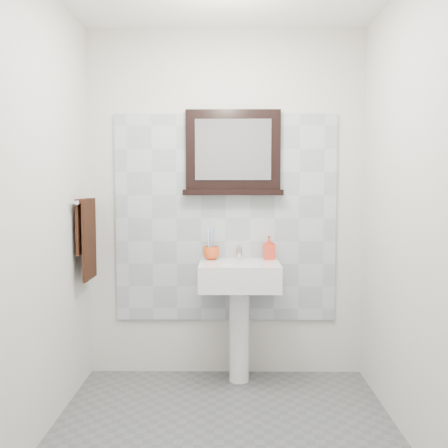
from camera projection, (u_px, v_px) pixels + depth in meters
The scene contains 13 objects.
floor at pixel (224, 445), 2.81m from camera, with size 2.00×2.20×0.01m, color #555759.
back_wall at pixel (226, 204), 3.81m from camera, with size 2.00×0.01×2.50m, color silver.
front_wall at pixel (220, 234), 1.62m from camera, with size 2.00×0.01×2.50m, color silver.
left_wall at pixel (32, 213), 2.73m from camera, with size 0.01×2.20×2.50m, color silver.
right_wall at pixel (417, 213), 2.70m from camera, with size 0.01×2.20×2.50m, color silver.
splashback at pixel (226, 218), 3.81m from camera, with size 1.60×0.02×1.50m, color #ADB7BB.
pedestal_sink at pixel (239, 288), 3.63m from camera, with size 0.55×0.44×0.96m.
toothbrush_cup at pixel (211, 253), 3.73m from camera, with size 0.12×0.12×0.09m, color #EE501C.
toothbrushes at pixel (211, 242), 3.73m from camera, with size 0.05×0.04×0.21m.
soap_dispenser at pixel (269, 248), 3.74m from camera, with size 0.08×0.08×0.17m, color red.
framed_mirror at pixel (233, 155), 3.74m from camera, with size 0.72×0.11×0.61m.
towel_bar at pixel (85, 202), 3.53m from camera, with size 0.07×0.40×0.03m.
hand_towel at pixel (87, 233), 3.55m from camera, with size 0.06×0.30×0.55m.
Camera 1 is at (0.03, -2.71, 1.41)m, focal length 42.00 mm.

